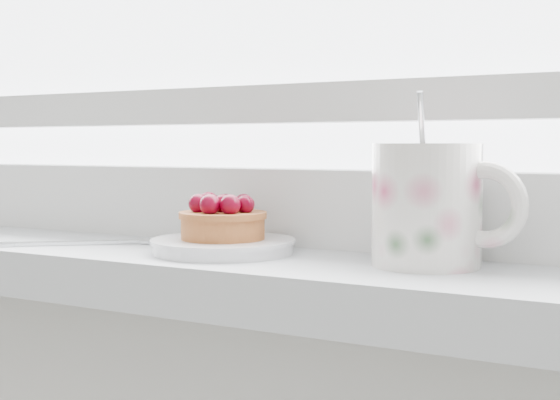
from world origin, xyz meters
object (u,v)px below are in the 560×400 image
Objects in this scene: raspberry_tart at (223,219)px; floral_mug at (430,202)px; fork at (101,242)px; saucer at (223,246)px.

floral_mug is at bearing 4.85° from raspberry_tart.
raspberry_tart is at bearing 2.61° from fork.
raspberry_tart is 0.56× the size of floral_mug.
raspberry_tart reaches higher than fork.
raspberry_tart is (-0.00, -0.00, 0.02)m from saucer.
saucer is 0.93× the size of floral_mug.
floral_mug is at bearing 3.90° from fork.
saucer is 0.02m from raspberry_tart.
fork is (-0.31, -0.02, -0.05)m from floral_mug.
floral_mug is at bearing 4.81° from saucer.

